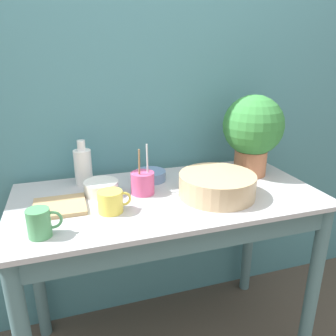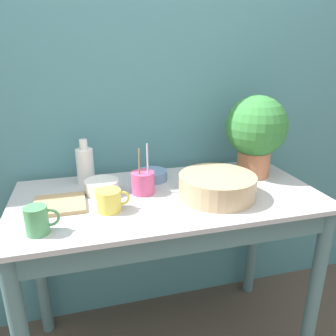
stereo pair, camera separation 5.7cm
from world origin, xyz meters
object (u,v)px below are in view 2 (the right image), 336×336
mug_green (38,220)px  bottle_tall (85,165)px  utensil_cup (143,182)px  bowl_small_blue (152,175)px  bowl_small_enamel_white (102,187)px  tray_board (60,204)px  mug_yellow (109,200)px  bowl_wash_large (217,186)px  potted_plant (256,130)px

mug_green → bottle_tall: bearing=68.4°
mug_green → utensil_cup: (0.41, 0.24, -0.00)m
bowl_small_blue → utensil_cup: (-0.07, -0.14, 0.03)m
bowl_small_blue → bowl_small_enamel_white: size_ratio=1.00×
mug_green → tray_board: bearing=73.7°
mug_yellow → bowl_wash_large: bearing=1.7°
bottle_tall → bowl_small_enamel_white: (0.06, -0.14, -0.06)m
bowl_wash_large → tray_board: (-0.65, 0.08, -0.04)m
bowl_wash_large → mug_yellow: bearing=-178.3°
mug_green → bowl_small_blue: size_ratio=0.78×
bowl_wash_large → bowl_small_blue: bearing=130.3°
utensil_cup → tray_board: (-0.35, -0.04, -0.04)m
potted_plant → tray_board: size_ratio=1.97×
mug_yellow → bowl_small_enamel_white: bearing=95.1°
utensil_cup → bowl_small_enamel_white: bearing=165.3°
tray_board → bowl_small_blue: bearing=24.0°
bottle_tall → mug_green: (-0.17, -0.43, -0.04)m
utensil_cup → mug_yellow: bearing=-139.4°
bowl_wash_large → bowl_small_enamel_white: (-0.47, 0.17, -0.02)m
mug_green → bowl_small_enamel_white: size_ratio=0.78×
bowl_wash_large → bowl_small_blue: 0.35m
mug_yellow → tray_board: 0.22m
mug_green → tray_board: 0.21m
bottle_tall → bowl_small_blue: bottle_tall is taller
potted_plant → mug_green: size_ratio=3.46×
bowl_wash_large → bottle_tall: bottle_tall is taller
bowl_wash_large → utensil_cup: (-0.30, 0.12, 0.00)m
bowl_small_enamel_white → bowl_wash_large: bearing=-19.6°
bottle_tall → utensil_cup: utensil_cup is taller
bottle_tall → tray_board: size_ratio=1.04×
bowl_wash_large → mug_yellow: 0.45m
bottle_tall → mug_yellow: size_ratio=1.62×
tray_board → utensil_cup: bearing=7.1°
bottle_tall → mug_green: bearing=-111.6°
bottle_tall → mug_yellow: 0.34m
potted_plant → bowl_small_blue: potted_plant is taller
mug_yellow → utensil_cup: bearing=40.6°
utensil_cup → tray_board: 0.35m
bottle_tall → mug_yellow: (0.08, -0.33, -0.04)m
potted_plant → bottle_tall: (-0.81, 0.12, -0.14)m
utensil_cup → tray_board: size_ratio=1.09×
bowl_small_blue → tray_board: bearing=-156.0°
mug_yellow → bowl_small_blue: 0.36m
mug_green → tray_board: (0.06, 0.20, -0.04)m
potted_plant → mug_green: 1.05m
bowl_wash_large → mug_green: same height
bottle_tall → bowl_small_enamel_white: bottle_tall is taller
bowl_wash_large → mug_yellow: bowl_wash_large is taller
potted_plant → bowl_wash_large: 0.38m
mug_yellow → tray_board: mug_yellow is taller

